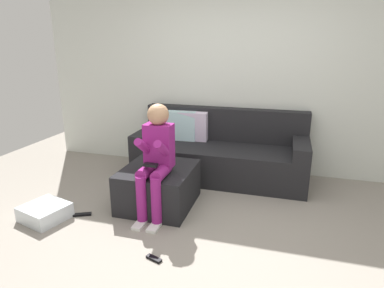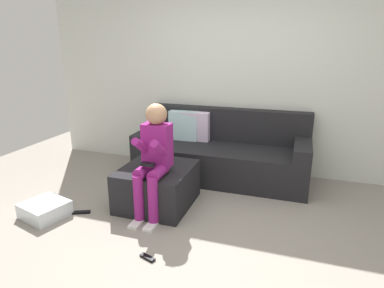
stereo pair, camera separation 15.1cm
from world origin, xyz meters
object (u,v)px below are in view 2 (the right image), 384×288
remote_under_side_table (62,208)px  ottoman (158,186)px  couch_sectional (221,153)px  remote_near_ottoman (148,257)px  remote_by_storage_bin (81,212)px  storage_bin (45,209)px  person_seated (154,155)px

remote_under_side_table → ottoman: bearing=33.3°
couch_sectional → remote_near_ottoman: (-0.15, -1.96, -0.32)m
ottoman → remote_under_side_table: size_ratio=4.26×
remote_by_storage_bin → remote_near_ottoman: bearing=-50.8°
couch_sectional → ottoman: size_ratio=2.77×
remote_near_ottoman → remote_by_storage_bin: (-1.02, 0.48, 0.00)m
couch_sectional → storage_bin: bearing=-131.9°
person_seated → remote_under_side_table: 1.23m
person_seated → storage_bin: (-1.07, -0.43, -0.58)m
person_seated → remote_near_ottoman: person_seated is taller
storage_bin → remote_near_ottoman: bearing=-13.2°
couch_sectional → remote_by_storage_bin: (-1.16, -1.48, -0.32)m
couch_sectional → person_seated: person_seated is taller
remote_near_ottoman → remote_by_storage_bin: 1.12m
person_seated → remote_under_side_table: person_seated is taller
couch_sectional → remote_near_ottoman: 1.99m
person_seated → couch_sectional: bearing=71.4°
ottoman → remote_by_storage_bin: bearing=-146.5°
ottoman → person_seated: 0.48m
storage_bin → remote_under_side_table: (0.06, 0.18, -0.07)m
couch_sectional → storage_bin: (-1.48, -1.65, -0.25)m
storage_bin → remote_near_ottoman: size_ratio=2.85×
couch_sectional → remote_near_ottoman: couch_sectional is taller
ottoman → remote_near_ottoman: size_ratio=5.55×
person_seated → remote_near_ottoman: size_ratio=8.02×
remote_by_storage_bin → couch_sectional: bearing=26.4°
remote_near_ottoman → remote_under_side_table: (-1.28, 0.49, 0.00)m
ottoman → remote_by_storage_bin: 0.86m
storage_bin → remote_by_storage_bin: storage_bin is taller
person_seated → storage_bin: size_ratio=2.81×
person_seated → remote_near_ottoman: 1.02m
couch_sectional → remote_by_storage_bin: size_ratio=11.90×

